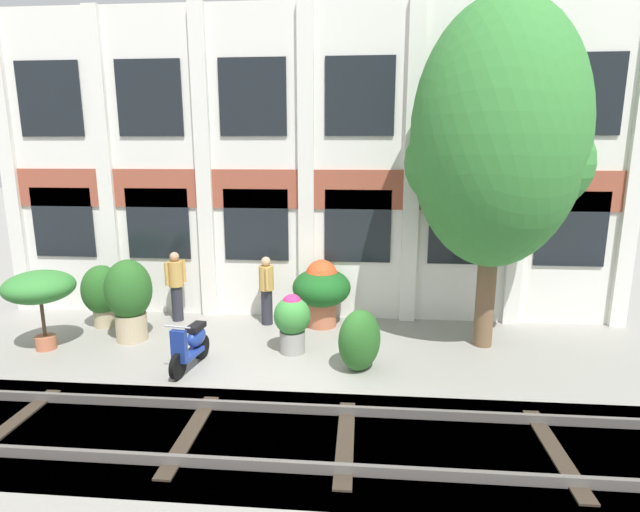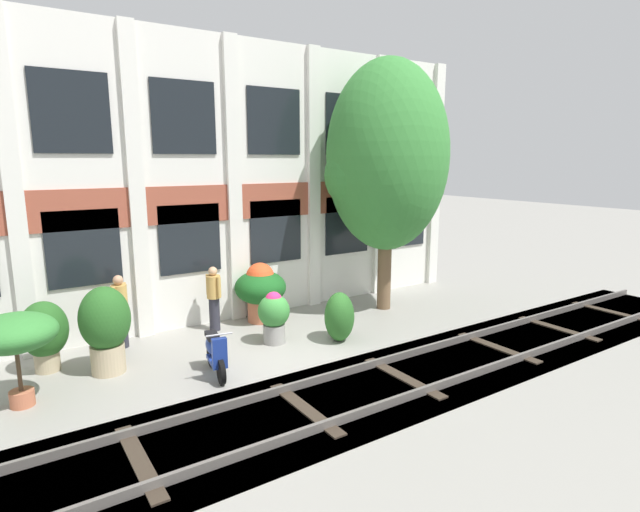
% 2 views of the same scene
% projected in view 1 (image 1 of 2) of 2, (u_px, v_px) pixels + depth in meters
% --- Properties ---
extents(ground_plane, '(80.00, 80.00, 0.00)m').
position_uv_depth(ground_plane, '(291.00, 364.00, 9.52)').
color(ground_plane, gray).
extents(apartment_facade, '(14.78, 0.64, 7.16)m').
position_uv_depth(apartment_facade, '(307.00, 168.00, 11.67)').
color(apartment_facade, silver).
rests_on(apartment_facade, ground).
extents(rail_tracks, '(22.42, 2.80, 0.43)m').
position_uv_depth(rail_tracks, '(266.00, 446.00, 7.12)').
color(rail_tracks, '#4C473F').
rests_on(rail_tracks, ground).
extents(broadleaf_tree, '(3.47, 3.30, 6.82)m').
position_uv_depth(broadleaf_tree, '(497.00, 142.00, 9.56)').
color(broadleaf_tree, brown).
rests_on(broadleaf_tree, ground).
extents(potted_plant_ribbed_drum, '(0.90, 0.90, 1.44)m').
position_uv_depth(potted_plant_ribbed_drum, '(102.00, 292.00, 11.39)').
color(potted_plant_ribbed_drum, tan).
rests_on(potted_plant_ribbed_drum, ground).
extents(potted_plant_glazed_jar, '(0.74, 0.74, 1.21)m').
position_uv_depth(potted_plant_glazed_jar, '(292.00, 320.00, 9.94)').
color(potted_plant_glazed_jar, gray).
rests_on(potted_plant_glazed_jar, ground).
extents(potted_plant_stone_basin, '(0.97, 0.97, 1.76)m').
position_uv_depth(potted_plant_stone_basin, '(129.00, 296.00, 10.54)').
color(potted_plant_stone_basin, tan).
rests_on(potted_plant_stone_basin, ground).
extents(potted_plant_fluted_column, '(1.33, 1.33, 1.56)m').
position_uv_depth(potted_plant_fluted_column, '(322.00, 289.00, 11.40)').
color(potted_plant_fluted_column, '#B76647').
rests_on(potted_plant_fluted_column, ground).
extents(potted_plant_tall_urn, '(1.36, 1.36, 1.64)m').
position_uv_depth(potted_plant_tall_urn, '(39.00, 289.00, 9.97)').
color(potted_plant_tall_urn, '#B76647').
rests_on(potted_plant_tall_urn, ground).
extents(scooter_second_parked, '(0.53, 1.38, 0.98)m').
position_uv_depth(scooter_second_parked, '(192.00, 345.00, 9.31)').
color(scooter_second_parked, black).
rests_on(scooter_second_parked, ground).
extents(resident_by_doorway, '(0.38, 0.42, 1.67)m').
position_uv_depth(resident_by_doorway, '(176.00, 284.00, 11.75)').
color(resident_by_doorway, '#282833').
rests_on(resident_by_doorway, ground).
extents(resident_watching_tracks, '(0.34, 0.51, 1.61)m').
position_uv_depth(resident_watching_tracks, '(266.00, 288.00, 11.51)').
color(resident_watching_tracks, '#282833').
rests_on(resident_watching_tracks, ground).
extents(topiary_hedge, '(1.10, 1.14, 1.15)m').
position_uv_depth(topiary_hedge, '(359.00, 340.00, 9.17)').
color(topiary_hedge, '#286023').
rests_on(topiary_hedge, ground).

